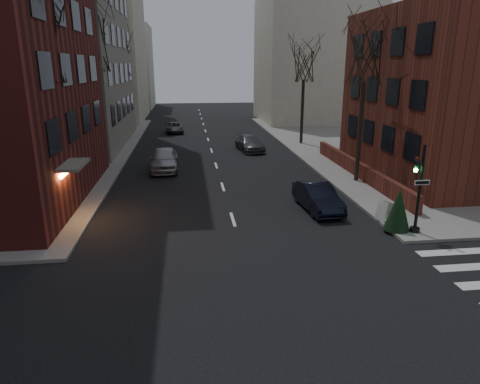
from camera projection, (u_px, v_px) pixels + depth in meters
name	position (u px, v px, depth m)	size (l,w,h in m)	color
building_right_brick	(467.00, 95.00, 28.43)	(12.00, 14.00, 11.00)	maroon
low_wall_right	(358.00, 169.00, 28.97)	(0.35, 16.00, 1.00)	maroon
building_distant_la	(89.00, 53.00, 57.95)	(14.00, 16.00, 18.00)	beige
building_distant_ra	(314.00, 60.00, 57.01)	(14.00, 14.00, 16.00)	beige
building_distant_lb	(122.00, 67.00, 74.92)	(10.00, 12.00, 14.00)	beige
traffic_signal	(418.00, 195.00, 18.94)	(0.76, 0.44, 4.00)	black
tree_left_a	(39.00, 42.00, 19.84)	(4.18, 4.18, 10.26)	#2D231C
tree_left_b	(92.00, 44.00, 31.13)	(4.40, 4.40, 10.80)	#2D231C
tree_left_c	(120.00, 59.00, 44.69)	(3.96, 3.96, 9.72)	#2D231C
tree_right_a	(366.00, 54.00, 25.85)	(3.96, 3.96, 9.72)	#2D231C
tree_right_b	(304.00, 63.00, 39.29)	(3.74, 3.74, 9.18)	#2D231C
streetlamp_near	(96.00, 114.00, 28.73)	(0.36, 0.36, 6.28)	black
streetlamp_far	(131.00, 94.00, 47.75)	(0.36, 0.36, 6.28)	black
parked_sedan	(318.00, 197.00, 22.63)	(1.50, 4.31, 1.42)	black
car_lane_silver	(164.00, 159.00, 31.12)	(1.94, 4.82, 1.64)	#A0A1A6
car_lane_gray	(250.00, 143.00, 38.31)	(1.90, 4.67, 1.36)	#45464B
car_lane_far	(174.00, 128.00, 48.50)	(1.91, 4.14, 1.15)	#393A3E
sandwich_board	(385.00, 211.00, 20.72)	(0.44, 0.61, 0.98)	silver
evergreen_shrub	(398.00, 209.00, 19.43)	(1.17, 1.17, 1.95)	black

